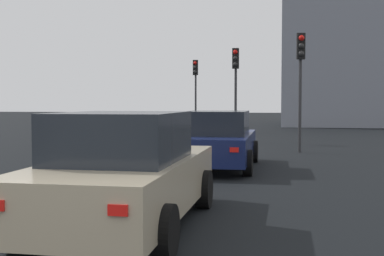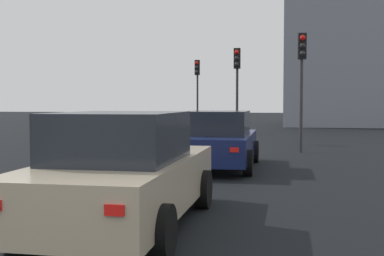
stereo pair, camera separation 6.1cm
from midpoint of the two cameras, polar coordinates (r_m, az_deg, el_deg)
car_navy_lead at (r=13.71m, az=2.78°, el=-1.41°), size 4.58×2.04×1.54m
car_beige_second at (r=7.31m, az=-7.70°, el=-4.97°), size 4.65×2.02×1.64m
traffic_light_near_left at (r=22.74m, az=4.82°, el=5.96°), size 0.32×0.29×4.15m
traffic_light_near_right at (r=30.76m, az=0.33°, el=5.37°), size 0.32×0.29×4.29m
traffic_light_far_left at (r=18.23m, az=11.98°, el=6.69°), size 0.33×0.30×4.17m
building_facade_left at (r=40.99m, az=16.06°, el=6.80°), size 9.51×8.59×9.23m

